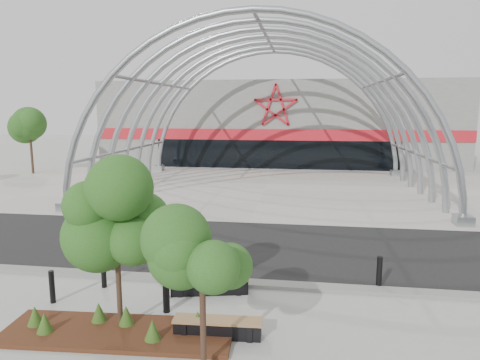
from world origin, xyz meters
TOP-DOWN VIEW (x-y plane):
  - ground at (0.00, 0.00)m, footprint 140.00×140.00m
  - road at (0.00, 3.50)m, footprint 140.00×7.00m
  - forecourt at (0.00, 15.50)m, footprint 60.00×17.00m
  - kerb at (0.00, -0.25)m, footprint 60.00×0.50m
  - arena_building at (0.00, 33.45)m, footprint 34.00×15.24m
  - vault_canopy at (0.00, 15.50)m, footprint 20.80×15.80m
  - planting_bed at (-1.97, -3.61)m, footprint 5.69×2.04m
  - street_tree_0 at (-1.97, -3.28)m, footprint 1.79×1.79m
  - street_tree_1 at (0.51, -4.75)m, footprint 1.59×1.59m
  - bench_0 at (-0.18, -1.00)m, footprint 2.39×1.00m
  - bench_1 at (0.54, -3.37)m, footprint 2.17×0.58m
  - bollard_0 at (-4.45, -2.25)m, footprint 0.15×0.15m
  - bollard_1 at (-3.49, -1.04)m, footprint 0.15×0.15m
  - bollard_2 at (-1.08, -2.33)m, footprint 0.18×0.18m
  - bollard_3 at (0.19, -0.94)m, footprint 0.14×0.14m
  - bollard_4 at (4.85, 0.06)m, footprint 0.16×0.16m
  - bg_tree_0 at (-20.00, 20.00)m, footprint 3.00×3.00m

SIDE VIEW (x-z plane):
  - ground at x=0.00m, z-range 0.00..0.00m
  - road at x=0.00m, z-range 0.00..0.02m
  - vault_canopy at x=0.00m, z-range -10.16..10.20m
  - forecourt at x=0.00m, z-range 0.00..0.04m
  - kerb at x=0.00m, z-range 0.00..0.12m
  - planting_bed at x=-1.97m, z-range -0.15..0.44m
  - bench_1 at x=0.54m, z-range -0.01..0.44m
  - bench_0 at x=-0.18m, z-range -0.01..0.48m
  - bollard_3 at x=0.19m, z-range 0.00..0.88m
  - bollard_0 at x=-4.45m, z-range 0.00..0.95m
  - bollard_1 at x=-3.49m, z-range 0.00..0.97m
  - bollard_4 at x=4.85m, z-range 0.00..1.02m
  - bollard_2 at x=-1.08m, z-range 0.00..1.14m
  - street_tree_1 at x=0.51m, z-range 0.82..4.57m
  - street_tree_0 at x=-1.97m, z-range 0.89..4.98m
  - arena_building at x=0.00m, z-range -0.01..7.99m
  - bg_tree_0 at x=-20.00m, z-range 1.41..7.86m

